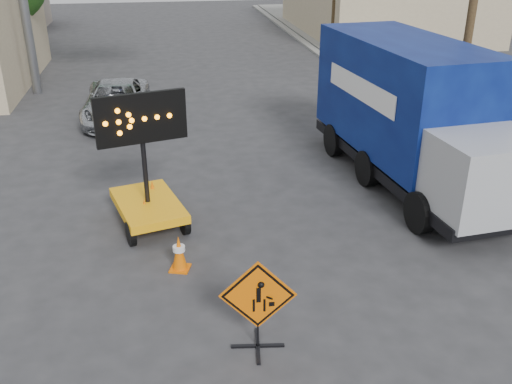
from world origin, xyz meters
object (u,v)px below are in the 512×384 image
object	(u,v)px
construction_sign	(258,303)
arrow_board	(147,197)
box_truck	(411,122)
pickup_truck	(117,102)

from	to	relation	value
construction_sign	arrow_board	xyz separation A→B (m)	(-1.76, 4.64, -0.17)
arrow_board	box_truck	size ratio (longest dim) A/B	0.39
construction_sign	arrow_board	distance (m)	4.97
arrow_board	pickup_truck	distance (m)	8.36
construction_sign	pickup_truck	world-z (taller)	construction_sign
arrow_board	construction_sign	bearing A→B (deg)	-84.45
construction_sign	box_truck	world-z (taller)	box_truck
box_truck	arrow_board	bearing A→B (deg)	-174.26
arrow_board	pickup_truck	bearing A→B (deg)	82.40
construction_sign	pickup_truck	xyz separation A→B (m)	(-2.85, 12.93, -0.20)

